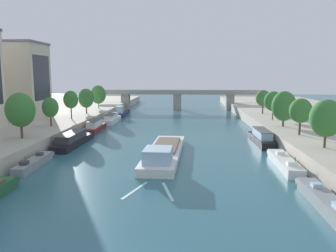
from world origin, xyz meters
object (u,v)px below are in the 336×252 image
at_px(tree_left_end_of_row, 98,95).
at_px(moored_boat_left_second, 112,118).
at_px(moored_boat_left_lone, 34,163).
at_px(tree_left_midway, 71,100).
at_px(tree_right_nearest, 263,98).
at_px(tree_left_third, 20,110).
at_px(tree_left_nearest, 86,98).
at_px(moored_boat_left_gap_after, 122,112).
at_px(tree_left_far, 50,107).
at_px(tree_right_distant, 326,118).
at_px(tree_right_second, 284,106).
at_px(moored_boat_right_gap_after, 261,138).
at_px(moored_boat_left_downstream, 95,126).
at_px(moored_boat_right_far, 284,162).
at_px(tree_right_end_of_row, 301,111).
at_px(bridge_far, 177,97).
at_px(moored_boat_left_midway, 73,140).
at_px(tree_right_past_mid, 273,101).
at_px(moored_boat_right_lone, 324,201).
at_px(barge_midriver, 164,152).

bearing_deg(tree_left_end_of_row, moored_boat_left_second, -60.63).
bearing_deg(moored_boat_left_lone, tree_left_midway, 100.11).
height_order(moored_boat_left_second, tree_right_nearest, tree_right_nearest).
xyz_separation_m(tree_left_third, tree_left_nearest, (0.06, 35.01, -0.56)).
bearing_deg(tree_left_midway, moored_boat_left_gap_after, 76.80).
bearing_deg(tree_left_far, tree_right_nearest, 27.35).
bearing_deg(tree_left_third, tree_right_nearest, 38.77).
height_order(tree_right_distant, tree_right_second, tree_right_second).
relative_size(moored_boat_right_gap_after, tree_right_distant, 1.94).
bearing_deg(moored_boat_left_downstream, tree_right_second, -9.68).
xyz_separation_m(moored_boat_right_far, moored_boat_right_gap_after, (0.15, 15.73, 0.50)).
height_order(tree_right_distant, tree_right_end_of_row, tree_right_distant).
height_order(moored_boat_left_second, tree_left_far, tree_left_far).
bearing_deg(tree_right_distant, bridge_far, 107.05).
height_order(tree_left_far, tree_right_end_of_row, tree_right_end_of_row).
xyz_separation_m(moored_boat_left_second, tree_right_end_of_row, (39.34, -30.64, 5.61)).
height_order(moored_boat_left_midway, tree_left_nearest, tree_left_nearest).
xyz_separation_m(moored_boat_left_downstream, moored_boat_left_gap_after, (0.38, 29.46, -0.10)).
height_order(moored_boat_left_midway, moored_boat_right_far, moored_boat_left_midway).
distance_m(moored_boat_left_midway, moored_boat_left_gap_after, 44.89).
height_order(moored_boat_left_second, tree_right_second, tree_right_second).
relative_size(moored_boat_right_gap_after, tree_right_past_mid, 2.05).
xyz_separation_m(moored_boat_right_gap_after, tree_right_nearest, (6.11, 27.49, 5.36)).
distance_m(moored_boat_left_gap_after, tree_left_nearest, 18.28).
distance_m(moored_boat_left_second, tree_left_end_of_row, 14.59).
xyz_separation_m(moored_boat_left_midway, moored_boat_right_far, (33.95, -12.34, -0.38)).
xyz_separation_m(moored_boat_right_lone, bridge_far, (-16.98, 91.04, 3.82)).
relative_size(moored_boat_left_downstream, tree_left_midway, 1.93).
bearing_deg(tree_left_third, tree_right_second, 18.27).
distance_m(barge_midriver, tree_right_nearest, 45.92).
bearing_deg(tree_left_nearest, tree_right_past_mid, -11.76).
distance_m(tree_left_far, tree_right_past_mid, 48.23).
xyz_separation_m(moored_boat_left_gap_after, tree_right_past_mid, (39.77, -25.85, 5.66)).
distance_m(tree_right_distant, tree_right_past_mid, 29.93).
height_order(moored_boat_left_lone, tree_right_past_mid, tree_right_past_mid).
distance_m(moored_boat_left_midway, tree_left_midway, 19.47).
bearing_deg(moored_boat_left_midway, moored_boat_right_far, -19.98).
bearing_deg(tree_right_second, tree_left_third, -161.73).
bearing_deg(moored_boat_right_gap_after, tree_left_midway, 160.82).
distance_m(tree_right_end_of_row, tree_right_second, 9.34).
bearing_deg(moored_boat_right_lone, tree_left_end_of_row, 120.34).
height_order(barge_midriver, tree_left_end_of_row, tree_left_end_of_row).
distance_m(tree_right_end_of_row, tree_right_past_mid, 19.71).
bearing_deg(tree_left_nearest, tree_right_distant, -40.71).
height_order(tree_left_midway, tree_right_nearest, tree_left_midway).
bearing_deg(barge_midriver, tree_left_far, 147.72).
bearing_deg(moored_boat_left_gap_after, tree_left_end_of_row, -153.59).
bearing_deg(tree_left_end_of_row, tree_right_past_mid, -26.09).
distance_m(tree_left_nearest, tree_left_end_of_row, 13.05).
relative_size(barge_midriver, tree_left_end_of_row, 3.46).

